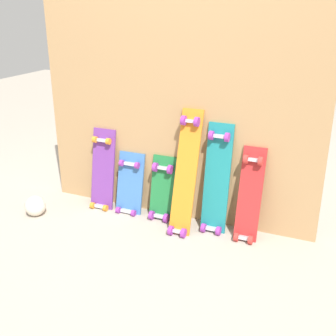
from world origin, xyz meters
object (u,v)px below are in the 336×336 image
at_px(skateboard_purple, 103,173).
at_px(rubber_ball, 35,206).
at_px(skateboard_orange, 185,177).
at_px(skateboard_teal, 216,183).
at_px(skateboard_red, 249,199).
at_px(skateboard_blue, 130,187).
at_px(skateboard_green, 162,192).

relative_size(skateboard_purple, rubber_ball, 4.40).
bearing_deg(skateboard_orange, skateboard_teal, 19.00).
bearing_deg(skateboard_red, rubber_ball, -167.95).
xyz_separation_m(skateboard_orange, skateboard_teal, (0.21, 0.07, -0.04)).
bearing_deg(skateboard_teal, skateboard_purple, 179.84).
height_order(skateboard_blue, skateboard_green, skateboard_green).
distance_m(skateboard_blue, skateboard_orange, 0.55).
relative_size(skateboard_purple, skateboard_orange, 0.76).
bearing_deg(skateboard_purple, skateboard_orange, -5.82).
bearing_deg(skateboard_red, skateboard_orange, -173.42).
xyz_separation_m(skateboard_blue, rubber_ball, (-0.66, -0.37, -0.12)).
xyz_separation_m(skateboard_teal, skateboard_red, (0.25, -0.02, -0.07)).
height_order(skateboard_purple, skateboard_blue, skateboard_purple).
distance_m(skateboard_blue, skateboard_green, 0.29).
distance_m(skateboard_blue, rubber_ball, 0.76).
xyz_separation_m(skateboard_blue, skateboard_green, (0.29, 0.00, 0.01)).
relative_size(skateboard_blue, skateboard_teal, 0.64).
height_order(skateboard_orange, rubber_ball, skateboard_orange).
bearing_deg(rubber_ball, skateboard_teal, 14.95).
distance_m(skateboard_green, rubber_ball, 1.02).
xyz_separation_m(skateboard_teal, rubber_ball, (-1.38, -0.37, -0.29)).
bearing_deg(skateboard_purple, skateboard_teal, -0.16).
height_order(skateboard_purple, skateboard_red, skateboard_red).
distance_m(skateboard_green, skateboard_teal, 0.46).
bearing_deg(skateboard_green, skateboard_orange, -20.12).
distance_m(skateboard_orange, rubber_ball, 1.24).
bearing_deg(skateboard_blue, rubber_ball, -150.30).
distance_m(skateboard_blue, skateboard_teal, 0.74).
xyz_separation_m(skateboard_purple, skateboard_orange, (0.75, -0.08, 0.12)).
bearing_deg(skateboard_orange, skateboard_blue, 171.03).
bearing_deg(skateboard_green, rubber_ball, -158.37).
xyz_separation_m(skateboard_blue, skateboard_orange, (0.51, -0.08, 0.21)).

